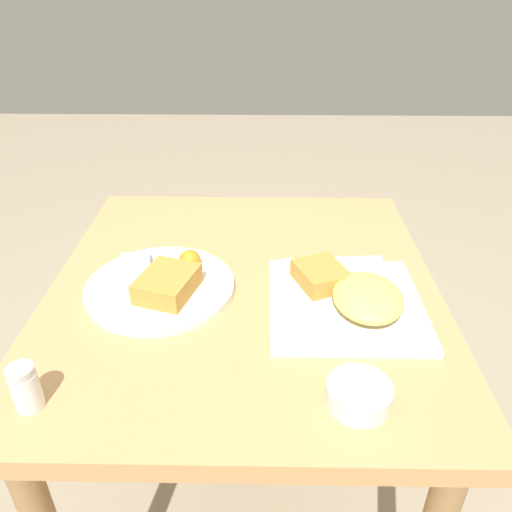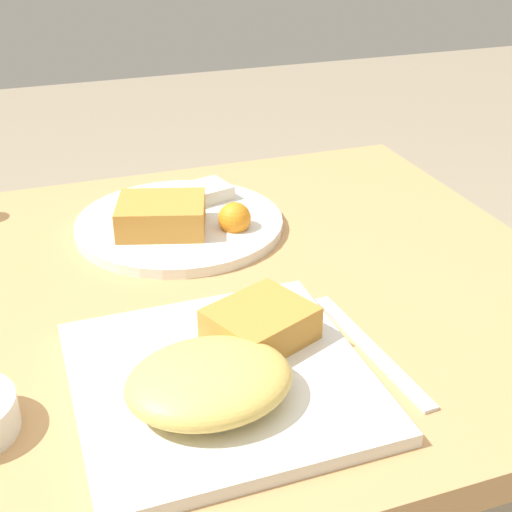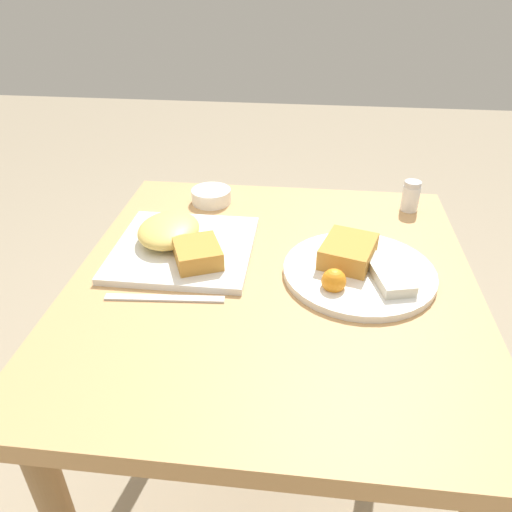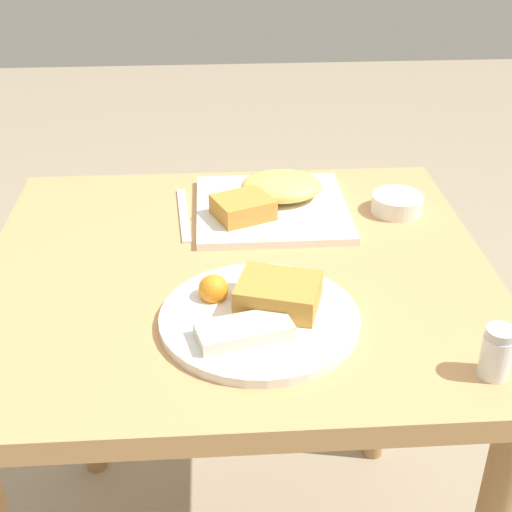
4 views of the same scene
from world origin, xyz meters
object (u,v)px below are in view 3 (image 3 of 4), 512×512
at_px(salt_shaker, 410,198).
at_px(butter_knife, 165,298).
at_px(plate_oval_far, 358,268).
at_px(plate_square_near, 180,242).
at_px(sauce_ramekin, 211,196).

relative_size(salt_shaker, butter_knife, 0.34).
xyz_separation_m(plate_oval_far, salt_shaker, (-0.29, 0.14, 0.02)).
height_order(plate_square_near, plate_oval_far, plate_square_near).
height_order(plate_oval_far, butter_knife, plate_oval_far).
bearing_deg(plate_oval_far, plate_square_near, -97.42).
height_order(plate_oval_far, sauce_ramekin, plate_oval_far).
relative_size(plate_square_near, sauce_ramekin, 2.92).
distance_m(plate_square_near, butter_knife, 0.16).
bearing_deg(butter_knife, plate_oval_far, 14.63).
xyz_separation_m(plate_square_near, plate_oval_far, (0.05, 0.35, -0.01)).
xyz_separation_m(plate_oval_far, butter_knife, (0.12, -0.34, -0.01)).
relative_size(plate_square_near, butter_knife, 1.30).
relative_size(plate_square_near, salt_shaker, 3.84).
height_order(sauce_ramekin, butter_knife, sauce_ramekin).
distance_m(plate_oval_far, sauce_ramekin, 0.43).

